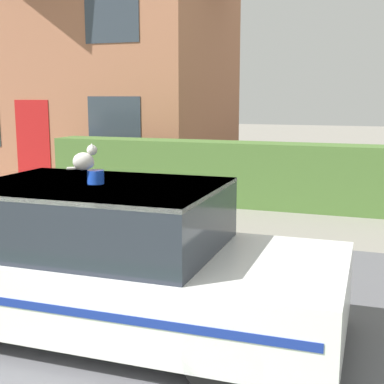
# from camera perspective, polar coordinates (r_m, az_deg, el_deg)

# --- Properties ---
(road_strip) EXTENTS (28.00, 5.12, 0.01)m
(road_strip) POSITION_cam_1_polar(r_m,az_deg,el_deg) (5.89, 1.36, -11.66)
(road_strip) COLOR #5B5B60
(road_strip) RESTS_ON ground
(garden_hedge) EXTENTS (8.92, 0.79, 1.29)m
(garden_hedge) POSITION_cam_1_polar(r_m,az_deg,el_deg) (10.80, 6.96, 1.85)
(garden_hedge) COLOR #4C7233
(garden_hedge) RESTS_ON ground
(police_car) EXTENTS (4.31, 1.86, 1.52)m
(police_car) POSITION_cam_1_polar(r_m,az_deg,el_deg) (5.12, -9.07, -7.14)
(police_car) COLOR black
(police_car) RESTS_ON road_strip
(cat) EXTENTS (0.28, 0.22, 0.24)m
(cat) POSITION_cam_1_polar(r_m,az_deg,el_deg) (4.97, -11.32, 3.41)
(cat) COLOR silver
(cat) RESTS_ON police_car
(house_left) EXTENTS (7.73, 5.71, 7.67)m
(house_left) POSITION_cam_1_polar(r_m,az_deg,el_deg) (16.48, -10.39, 16.03)
(house_left) COLOR #A86B4C
(house_left) RESTS_ON ground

